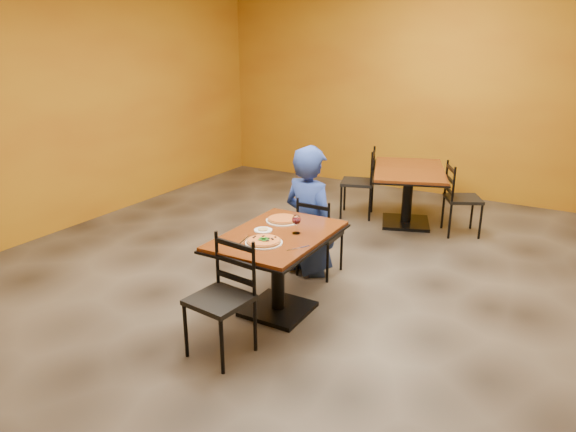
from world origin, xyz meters
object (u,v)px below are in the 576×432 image
Objects in this scene: table_second at (408,183)px; wine_glass at (296,223)px; plate_main at (264,243)px; pizza_main at (264,241)px; chair_second_right at (463,199)px; side_plate at (263,230)px; plate_far at (283,221)px; chair_second_left at (358,183)px; chair_main_near at (219,301)px; pizza_far at (283,219)px; chair_main_far at (320,235)px; diner at (310,210)px; table_main at (278,254)px.

wine_glass reaches higher than table_second.
plate_main is 0.02m from pizza_main.
side_plate is (-1.11, -2.86, 0.30)m from chair_second_right.
plate_far is (-0.14, 0.55, 0.00)m from plate_main.
chair_second_left is 3.04× the size of plate_main.
plate_main is (0.05, 0.55, 0.29)m from chair_main_near.
plate_main is at bearing -75.40° from plate_far.
pizza_far reaches higher than side_plate.
plate_main is (0.07, -1.17, 0.33)m from chair_main_far.
pizza_main is at bearing 92.50° from chair_main_far.
chair_main_near is 3.25× the size of pizza_main.
chair_second_left is 3.37× the size of pizza_far.
table_second is 1.97m from diner.
chair_second_left is at bearing 97.21° from plate_far.
chair_second_left is at bearing -66.50° from diner.
chair_main_near is 1.10× the size of chair_main_far.
side_plate is at bearing 123.62° from pizza_main.
table_second is at bearing 73.05° from chair_second_left.
plate_main reaches higher than table_main.
chair_main_near is at bearing -94.55° from table_second.
chair_second_left is at bearing 101.94° from wine_glass.
chair_second_right reaches higher than chair_main_far.
side_plate is (-0.11, 0.80, 0.29)m from chair_main_near.
pizza_main is at bearing 90.81° from chair_main_near.
chair_second_left is 2.59m from plate_far.
chair_second_left is (-0.45, 2.86, -0.09)m from table_main.
chair_main_far is 2.71× the size of plate_far.
table_second is at bearing 91.74° from chair_main_near.
plate_main is at bearing 114.53° from diner.
pizza_far is 0.31m from side_plate.
chair_second_right is (0.96, 2.86, -0.11)m from table_main.
side_plate is 0.89× the size of wine_glass.
chair_main_near is at bearing 109.90° from diner.
pizza_far is at bearing 104.60° from pizza_main.
plate_main and plate_far have the same top height.
wine_glass reaches higher than plate_far.
chair_second_left is at bearing 96.05° from side_plate.
chair_second_right is at bearing -118.35° from chair_main_far.
plate_far is 0.35m from wine_glass.
table_second is 0.71m from chair_second_right.
plate_far is (-1.09, -2.55, 0.30)m from chair_second_right.
table_second is at bearing 84.90° from table_main.
table_main is 0.32m from plate_main.
plate_main is (0.19, -1.18, 0.08)m from diner.
diner is at bearing 99.19° from pizza_main.
chair_second_right is 2.91× the size of plate_far.
pizza_far is at bearing 112.60° from table_main.
pizza_far is at bearing 104.60° from plate_main.
plate_main reaches higher than table_second.
pizza_far is (-0.09, 1.10, 0.31)m from chair_main_near.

